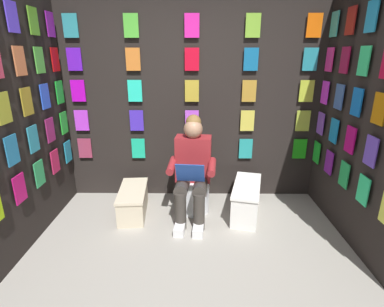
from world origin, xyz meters
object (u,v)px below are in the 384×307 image
(person_reading, at_px, (192,169))
(comic_longbox_far, at_px, (133,201))
(comic_longbox_near, at_px, (246,199))
(toilet, at_px, (194,183))

(person_reading, height_order, comic_longbox_far, person_reading)
(comic_longbox_near, bearing_deg, comic_longbox_far, 13.04)
(toilet, distance_m, person_reading, 0.35)
(toilet, height_order, comic_longbox_far, toilet)
(toilet, distance_m, comic_longbox_near, 0.65)
(comic_longbox_far, bearing_deg, comic_longbox_near, 175.24)
(person_reading, distance_m, comic_longbox_far, 0.84)
(comic_longbox_near, distance_m, comic_longbox_far, 1.34)
(toilet, xyz_separation_m, comic_longbox_far, (0.72, 0.15, -0.17))
(toilet, xyz_separation_m, person_reading, (0.02, 0.23, 0.27))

